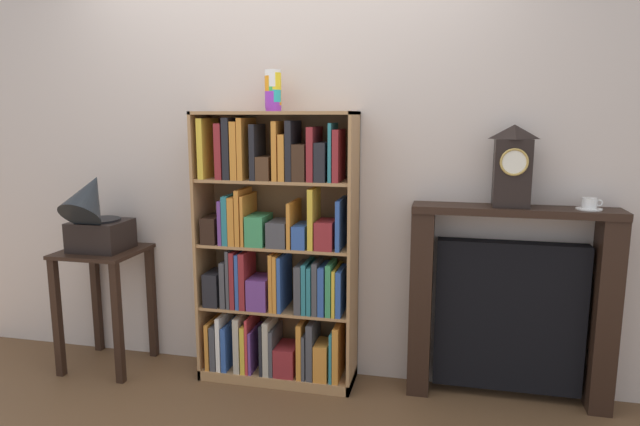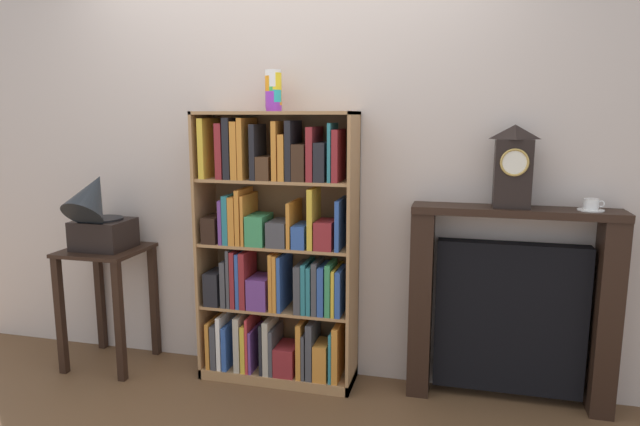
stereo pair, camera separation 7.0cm
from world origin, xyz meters
name	(u,v)px [view 1 (the left image)]	position (x,y,z in m)	size (l,w,h in m)	color
ground_plane	(273,387)	(0.00, 0.00, -0.01)	(7.86, 6.40, 0.02)	brown
wall_back	(302,159)	(0.10, 0.29, 1.30)	(4.86, 0.08, 2.60)	beige
bookshelf	(275,260)	(-0.01, 0.10, 0.73)	(0.91, 0.30, 1.57)	#A87A4C
cup_stack	(273,91)	(-0.01, 0.11, 1.69)	(0.09, 0.09, 0.22)	purple
side_table_left	(104,284)	(-1.09, 0.03, 0.53)	(0.47, 0.45, 0.75)	black
gramophone	(95,215)	(-1.09, -0.02, 0.97)	(0.31, 0.42, 0.53)	black
fireplace_mantel	(509,306)	(1.30, 0.17, 0.53)	(1.07, 0.21, 1.08)	black
mantel_clock	(512,166)	(1.27, 0.15, 1.29)	(0.18, 0.15, 0.43)	black
teacup_with_saucer	(590,205)	(1.65, 0.15, 1.11)	(0.13, 0.13, 0.06)	white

